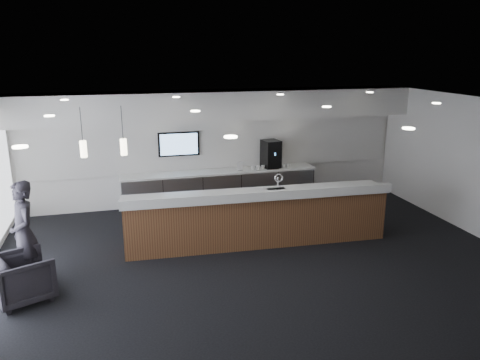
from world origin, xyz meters
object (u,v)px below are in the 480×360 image
object	(u,v)px
service_counter	(257,217)
lounge_guest	(24,234)
armchair	(23,277)
coffee_machine	(271,154)

from	to	relation	value
service_counter	lounge_guest	bearing A→B (deg)	-168.46
service_counter	lounge_guest	distance (m)	4.45
armchair	lounge_guest	xyz separation A→B (m)	(-0.02, 0.59, 0.53)
service_counter	coffee_machine	distance (m)	2.97
coffee_machine	armchair	bearing A→B (deg)	-154.12
coffee_machine	lounge_guest	world-z (taller)	lounge_guest
service_counter	armchair	distance (m)	4.55
service_counter	lounge_guest	size ratio (longest dim) A/B	3.01
service_counter	coffee_machine	size ratio (longest dim) A/B	7.68
service_counter	coffee_machine	world-z (taller)	coffee_machine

